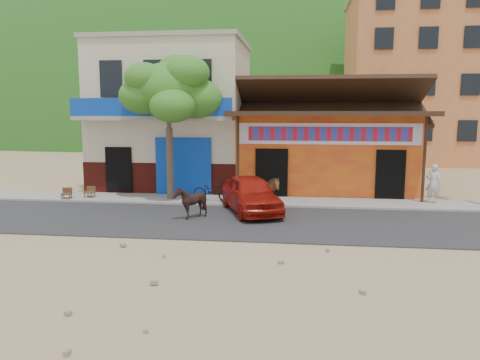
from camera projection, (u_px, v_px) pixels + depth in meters
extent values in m
plane|color=#9E825B|center=(271.00, 244.00, 13.57)|extent=(120.00, 120.00, 0.00)
cube|color=#28282B|center=(275.00, 223.00, 16.02)|extent=(60.00, 5.00, 0.04)
cube|color=gray|center=(280.00, 202.00, 19.45)|extent=(60.00, 2.00, 0.12)
cube|color=orange|center=(324.00, 152.00, 22.87)|extent=(8.00, 6.00, 3.60)
cube|color=beige|center=(174.00, 117.00, 23.54)|extent=(7.00, 6.00, 7.00)
cube|color=#CC723F|center=(410.00, 81.00, 35.14)|extent=(9.00, 9.00, 12.00)
ellipsoid|color=#194C14|center=(296.00, 63.00, 80.50)|extent=(100.00, 40.00, 24.00)
imported|color=#8D5E38|center=(258.00, 195.00, 17.20)|extent=(1.70, 0.87, 1.40)
imported|color=black|center=(191.00, 202.00, 16.44)|extent=(1.16, 1.05, 1.18)
imported|color=#A2150B|center=(251.00, 194.00, 17.52)|extent=(2.99, 4.38, 1.38)
imported|color=black|center=(212.00, 191.00, 19.29)|extent=(1.72, 0.84, 0.87)
imported|color=silver|center=(433.00, 183.00, 18.84)|extent=(0.67, 0.55, 1.58)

